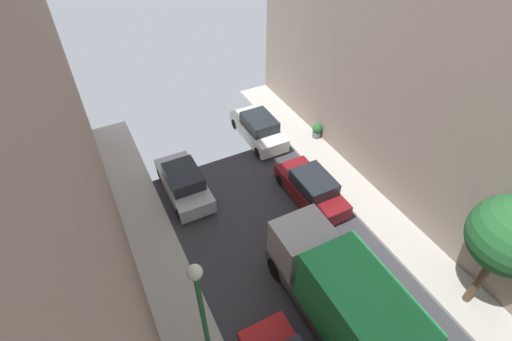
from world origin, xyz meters
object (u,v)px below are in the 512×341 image
parked_car_right_3 (259,129)px  delivery_truck (342,298)px  lamp_post (200,303)px  street_tree_1 (511,236)px  potted_plant_2 (317,130)px  parked_car_left_4 (184,183)px  parked_car_right_2 (312,189)px

parked_car_right_3 → delivery_truck: delivery_truck is taller
delivery_truck → lamp_post: lamp_post is taller
street_tree_1 → lamp_post: street_tree_1 is taller
potted_plant_2 → street_tree_1: bearing=-93.6°
parked_car_left_4 → parked_car_right_2: (5.40, -3.24, 0.00)m
parked_car_right_2 → delivery_truck: (-2.70, -5.80, 1.07)m
delivery_truck → street_tree_1: 5.73m
delivery_truck → potted_plant_2: size_ratio=7.30×
potted_plant_2 → lamp_post: bearing=-139.6°
delivery_truck → lamp_post: bearing=167.4°
lamp_post → street_tree_1: bearing=-15.3°
street_tree_1 → parked_car_right_3: bearing=100.1°
parked_car_right_2 → lamp_post: size_ratio=0.80×
potted_plant_2 → parked_car_right_3: bearing=152.6°
street_tree_1 → potted_plant_2: size_ratio=5.82×
parked_car_left_4 → potted_plant_2: 8.49m
parked_car_right_3 → potted_plant_2: bearing=-27.4°
parked_car_right_2 → potted_plant_2: (3.05, 4.03, -0.10)m
street_tree_1 → lamp_post: 9.98m
lamp_post → parked_car_right_2: bearing=33.2°
street_tree_1 → lamp_post: size_ratio=1.01×
parked_car_right_2 → lamp_post: (-7.30, -4.78, 2.89)m
parked_car_right_2 → parked_car_right_3: 5.61m
parked_car_left_4 → potted_plant_2: (8.45, 0.79, -0.10)m
parked_car_right_2 → potted_plant_2: bearing=52.9°
parked_car_right_3 → delivery_truck: size_ratio=0.64×
parked_car_left_4 → delivery_truck: 9.50m
parked_car_left_4 → street_tree_1: street_tree_1 is taller
parked_car_left_4 → lamp_post: lamp_post is taller
parked_car_right_3 → delivery_truck: bearing=-103.3°
parked_car_left_4 → lamp_post: 8.73m
parked_car_right_2 → street_tree_1: bearing=-72.6°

